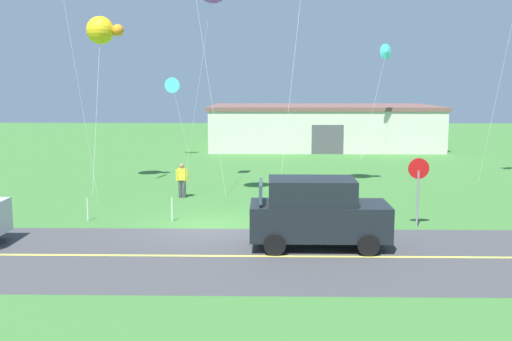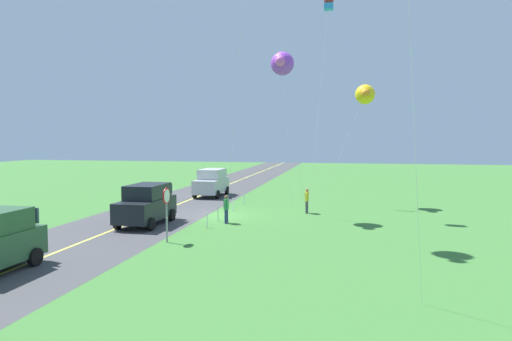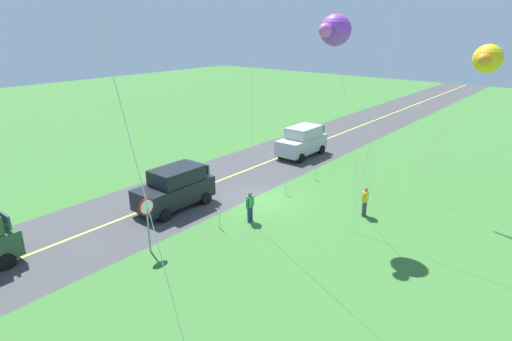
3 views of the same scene
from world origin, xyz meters
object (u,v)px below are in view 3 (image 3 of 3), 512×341
car_parked_west_near (302,141)px  person_adult_companion (250,206)px  person_adult_near (365,200)px  kite_red_low (335,30)px  car_suv_foreground (175,188)px  stop_sign (147,215)px  kite_cyan_top (488,59)px

car_parked_west_near → person_adult_companion: (11.27, 4.32, -0.29)m
person_adult_near → kite_red_low: kite_red_low is taller
car_parked_west_near → person_adult_near: car_parked_west_near is taller
car_suv_foreground → person_adult_companion: 4.46m
stop_sign → kite_red_low: bearing=151.3°
person_adult_near → kite_red_low: size_ratio=0.16×
car_suv_foreground → person_adult_near: bearing=123.2°
person_adult_companion → person_adult_near: bearing=-117.4°
car_parked_west_near → kite_cyan_top: size_ratio=0.51×
kite_cyan_top → car_suv_foreground: bearing=-50.4°
car_parked_west_near → person_adult_companion: bearing=21.0°
person_adult_companion → kite_red_low: kite_red_low is taller
stop_sign → kite_red_low: 11.54m
kite_cyan_top → stop_sign: bearing=-33.7°
stop_sign → car_parked_west_near: bearing=-170.0°
person_adult_near → kite_cyan_top: (-4.49, 3.68, 7.05)m
kite_red_low → car_parked_west_near: bearing=-140.6°
car_suv_foreground → kite_red_low: bearing=118.4°
car_suv_foreground → kite_red_low: kite_red_low is taller
person_adult_near → kite_red_low: 8.68m
kite_red_low → kite_cyan_top: bearing=140.8°
car_parked_west_near → kite_cyan_top: kite_cyan_top is taller
car_parked_west_near → kite_red_low: 13.84m
person_adult_companion → kite_cyan_top: size_ratio=0.19×
stop_sign → person_adult_companion: size_ratio=1.60×
person_adult_companion → kite_cyan_top: (-8.81, 7.85, 7.05)m
car_parked_west_near → stop_sign: size_ratio=1.72×
person_adult_near → kite_red_low: bearing=-7.0°
person_adult_companion → kite_cyan_top: kite_cyan_top is taller
car_suv_foreground → person_adult_companion: (-1.22, 4.28, -0.29)m
stop_sign → person_adult_companion: (-5.12, 1.44, -0.94)m
stop_sign → kite_cyan_top: bearing=146.3°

